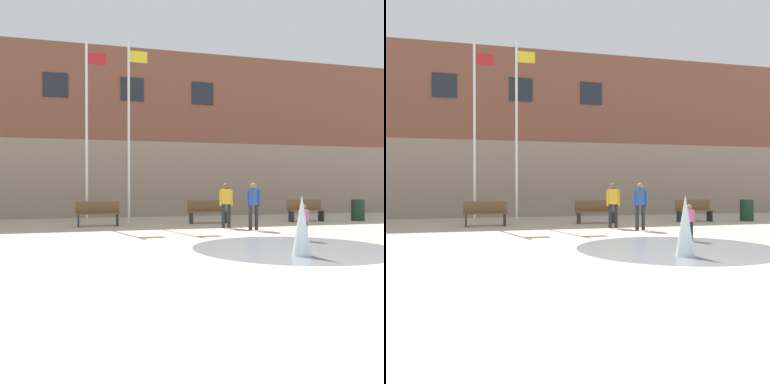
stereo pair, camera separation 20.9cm
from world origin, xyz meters
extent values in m
plane|color=#BCB299|center=(0.00, 0.00, 0.00)|extent=(100.00, 100.00, 0.00)
cube|color=gray|center=(0.00, 18.85, 1.82)|extent=(36.00, 6.00, 3.64)
cube|color=brown|center=(0.00, 18.85, 5.86)|extent=(36.00, 6.00, 4.45)
cube|color=#1E232D|center=(-3.50, 15.83, 6.08)|extent=(1.10, 0.06, 1.10)
cube|color=#1E232D|center=(0.00, 15.83, 6.08)|extent=(1.10, 0.06, 1.10)
cube|color=#1E232D|center=(3.50, 15.83, 6.08)|extent=(1.10, 0.06, 1.10)
cylinder|color=gray|center=(2.15, 4.08, 0.00)|extent=(4.84, 4.84, 0.01)
cone|color=silver|center=(1.75, 2.98, 0.65)|extent=(0.41, 0.41, 1.31)
cube|color=#28282D|center=(-2.63, 11.24, 0.22)|extent=(0.06, 0.40, 0.44)
cube|color=#28282D|center=(-1.23, 11.24, 0.22)|extent=(0.06, 0.40, 0.44)
cube|color=brown|center=(-1.93, 11.24, 0.47)|extent=(1.60, 0.44, 0.05)
cube|color=brown|center=(-1.93, 11.44, 0.70)|extent=(1.60, 0.04, 0.42)
cube|color=#28282D|center=(1.66, 11.38, 0.22)|extent=(0.06, 0.40, 0.44)
cube|color=#28282D|center=(3.06, 11.38, 0.22)|extent=(0.06, 0.40, 0.44)
cube|color=brown|center=(2.36, 11.38, 0.47)|extent=(1.60, 0.44, 0.05)
cube|color=brown|center=(2.36, 11.58, 0.70)|extent=(1.60, 0.04, 0.42)
cube|color=#28282D|center=(5.89, 11.15, 0.22)|extent=(0.06, 0.40, 0.44)
cube|color=#28282D|center=(7.29, 11.15, 0.22)|extent=(0.06, 0.40, 0.44)
cube|color=brown|center=(6.59, 11.15, 0.47)|extent=(1.60, 0.44, 0.05)
cube|color=brown|center=(6.59, 11.35, 0.70)|extent=(1.60, 0.04, 0.42)
cylinder|color=#28282D|center=(2.90, 8.42, 0.42)|extent=(0.12, 0.12, 0.84)
cylinder|color=#28282D|center=(3.12, 8.42, 0.42)|extent=(0.12, 0.12, 0.84)
cube|color=#284C9E|center=(3.01, 8.42, 1.11)|extent=(0.39, 0.36, 0.54)
sphere|color=#997051|center=(3.01, 8.42, 1.48)|extent=(0.21, 0.21, 0.21)
cylinder|color=#284C9E|center=(2.80, 8.42, 1.05)|extent=(0.08, 0.08, 0.55)
cylinder|color=#284C9E|center=(3.22, 8.42, 1.05)|extent=(0.08, 0.08, 0.55)
cylinder|color=#28282D|center=(2.28, 9.40, 0.42)|extent=(0.12, 0.12, 0.84)
cylinder|color=#28282D|center=(2.50, 9.40, 0.42)|extent=(0.12, 0.12, 0.84)
cube|color=gold|center=(2.39, 9.40, 1.11)|extent=(0.39, 0.36, 0.54)
sphere|color=brown|center=(2.39, 9.40, 1.48)|extent=(0.21, 0.21, 0.21)
cylinder|color=gold|center=(2.18, 9.40, 1.05)|extent=(0.08, 0.08, 0.55)
cylinder|color=gold|center=(2.60, 9.40, 1.05)|extent=(0.08, 0.08, 0.55)
cylinder|color=#1E233D|center=(3.08, 5.33, 0.26)|extent=(0.07, 0.07, 0.52)
cylinder|color=#1E233D|center=(3.21, 5.33, 0.26)|extent=(0.07, 0.07, 0.52)
cube|color=pink|center=(3.15, 5.33, 0.69)|extent=(0.13, 0.21, 0.33)
sphere|color=#997051|center=(3.15, 5.33, 0.92)|extent=(0.13, 0.13, 0.13)
cylinder|color=pink|center=(3.01, 5.33, 0.65)|extent=(0.05, 0.05, 0.34)
cylinder|color=pink|center=(3.28, 5.33, 0.65)|extent=(0.05, 0.05, 0.34)
cylinder|color=silver|center=(-2.28, 12.40, 3.54)|extent=(0.10, 0.10, 7.08)
cube|color=#B21E23|center=(-1.88, 12.40, 6.45)|extent=(0.70, 0.02, 0.45)
cylinder|color=silver|center=(-0.64, 12.40, 3.64)|extent=(0.10, 0.10, 7.28)
cube|color=yellow|center=(-0.24, 12.40, 6.66)|extent=(0.70, 0.02, 0.45)
cylinder|color=#193323|center=(8.94, 10.95, 0.45)|extent=(0.56, 0.56, 0.90)
camera|label=1|loc=(-3.09, -5.54, 1.49)|focal=42.00mm
camera|label=2|loc=(-2.89, -5.59, 1.49)|focal=42.00mm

